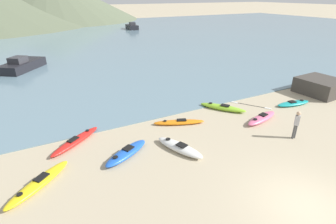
% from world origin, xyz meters
% --- Properties ---
extents(ground_plane, '(400.00, 400.00, 0.00)m').
position_xyz_m(ground_plane, '(0.00, 0.00, 0.00)').
color(ground_plane, tan).
extents(bay_water, '(160.00, 70.00, 0.06)m').
position_xyz_m(bay_water, '(0.00, 44.49, 0.03)').
color(bay_water, slate).
rests_on(bay_water, ground_plane).
extents(kayak_on_sand_0, '(2.77, 1.12, 0.30)m').
position_xyz_m(kayak_on_sand_0, '(8.01, 6.92, 0.13)').
color(kayak_on_sand_0, teal).
rests_on(kayak_on_sand_0, ground_plane).
extents(kayak_on_sand_1, '(3.09, 1.73, 0.30)m').
position_xyz_m(kayak_on_sand_1, '(-0.71, 8.21, 0.13)').
color(kayak_on_sand_1, orange).
rests_on(kayak_on_sand_1, ground_plane).
extents(kayak_on_sand_2, '(3.08, 2.52, 0.36)m').
position_xyz_m(kayak_on_sand_2, '(-6.69, 8.85, 0.16)').
color(kayak_on_sand_2, red).
rests_on(kayak_on_sand_2, ground_plane).
extents(kayak_on_sand_3, '(2.96, 1.36, 0.40)m').
position_xyz_m(kayak_on_sand_3, '(4.08, 6.16, 0.18)').
color(kayak_on_sand_3, '#E5668C').
rests_on(kayak_on_sand_3, ground_plane).
extents(kayak_on_sand_4, '(2.94, 2.65, 0.36)m').
position_xyz_m(kayak_on_sand_4, '(-8.68, 6.07, 0.16)').
color(kayak_on_sand_4, yellow).
rests_on(kayak_on_sand_4, ground_plane).
extents(kayak_on_sand_5, '(1.65, 2.91, 0.40)m').
position_xyz_m(kayak_on_sand_5, '(-2.20, 5.65, 0.18)').
color(kayak_on_sand_5, white).
rests_on(kayak_on_sand_5, ground_plane).
extents(kayak_on_sand_6, '(2.38, 2.95, 0.38)m').
position_xyz_m(kayak_on_sand_6, '(3.02, 8.66, 0.17)').
color(kayak_on_sand_6, '#8CCC2D').
rests_on(kayak_on_sand_6, ground_plane).
extents(kayak_on_sand_7, '(2.80, 2.00, 0.40)m').
position_xyz_m(kayak_on_sand_7, '(-4.73, 6.46, 0.18)').
color(kayak_on_sand_7, blue).
rests_on(kayak_on_sand_7, ground_plane).
extents(person_near_foreground, '(0.33, 0.28, 1.61)m').
position_xyz_m(person_near_foreground, '(3.98, 3.74, 0.92)').
color(person_near_foreground, '#4C4C4C').
rests_on(person_near_foreground, ground_plane).
extents(moored_boat_0, '(2.41, 4.60, 1.52)m').
position_xyz_m(moored_boat_0, '(13.68, 53.29, 0.59)').
color(moored_boat_0, black).
rests_on(moored_boat_0, bay_water).
extents(moored_boat_2, '(4.74, 5.31, 1.44)m').
position_xyz_m(moored_boat_2, '(-8.73, 26.49, 0.56)').
color(moored_boat_2, black).
rests_on(moored_boat_2, bay_water).
extents(loose_paddle, '(1.69, 2.41, 0.03)m').
position_xyz_m(loose_paddle, '(5.28, 8.29, 0.01)').
color(loose_paddle, black).
rests_on(loose_paddle, ground_plane).
extents(shoreline_rock, '(3.01, 3.15, 1.19)m').
position_xyz_m(shoreline_rock, '(11.88, 7.57, 0.60)').
color(shoreline_rock, '#423D38').
rests_on(shoreline_rock, ground_plane).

